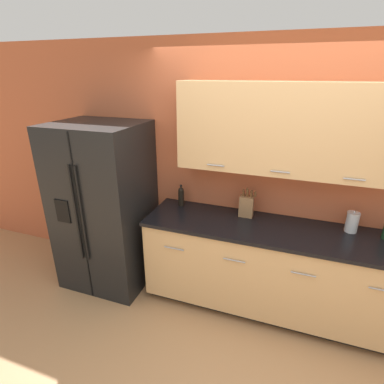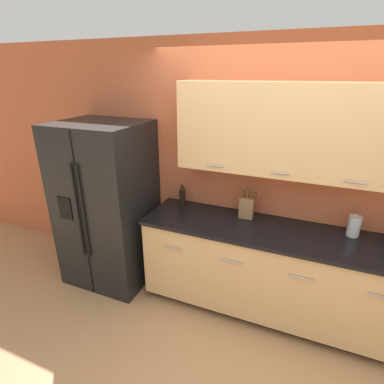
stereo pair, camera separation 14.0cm
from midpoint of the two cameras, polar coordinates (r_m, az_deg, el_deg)
The scene contains 7 objects.
ground_plane at distance 2.83m, azimuth 7.95°, elevation -32.12°, with size 14.00×14.00×0.00m, color #B27F51.
wall_back at distance 2.96m, azimuth 14.58°, elevation 4.73°, with size 10.00×0.39×2.60m.
counter_unit at distance 3.12m, azimuth 13.17°, elevation -14.09°, with size 2.45×0.64×0.93m.
refrigerator at distance 3.43m, azimuth -17.39°, elevation -2.72°, with size 0.92×0.81×1.81m.
knife_block at distance 3.00m, azimuth 9.04°, elevation -2.59°, with size 0.15×0.09×0.31m.
oil_bottle at distance 3.21m, azimuth -3.33°, elevation -0.78°, with size 0.06×0.06×0.23m.
steel_canister at distance 3.02m, azimuth 27.04°, elevation -5.13°, with size 0.11×0.11×0.20m.
Camera 1 is at (0.17, -1.68, 2.28)m, focal length 28.00 mm.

